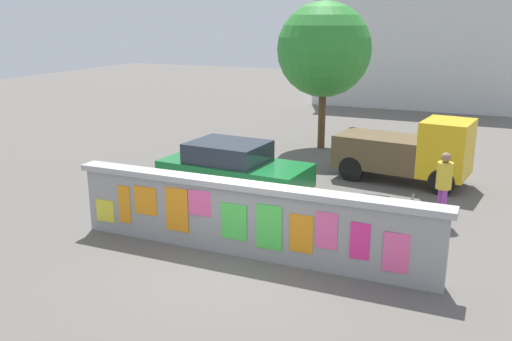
{
  "coord_description": "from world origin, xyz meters",
  "views": [
    {
      "loc": [
        4.19,
        -9.11,
        4.48
      ],
      "look_at": [
        -0.73,
        2.08,
        1.1
      ],
      "focal_mm": 39.07,
      "sensor_mm": 36.0,
      "label": 1
    }
  ],
  "objects_px": {
    "car_parked": "(233,168)",
    "person_walking": "(444,181)",
    "tree_roadside": "(324,50)",
    "motorcycle": "(383,213)",
    "auto_rickshaw_truck": "(409,151)"
  },
  "relations": [
    {
      "from": "car_parked",
      "to": "person_walking",
      "type": "distance_m",
      "value": 5.15
    },
    {
      "from": "car_parked",
      "to": "tree_roadside",
      "type": "distance_m",
      "value": 6.7
    },
    {
      "from": "car_parked",
      "to": "tree_roadside",
      "type": "relative_size",
      "value": 0.78
    },
    {
      "from": "person_walking",
      "to": "motorcycle",
      "type": "bearing_deg",
      "value": -132.55
    },
    {
      "from": "motorcycle",
      "to": "person_walking",
      "type": "height_order",
      "value": "person_walking"
    },
    {
      "from": "auto_rickshaw_truck",
      "to": "person_walking",
      "type": "height_order",
      "value": "auto_rickshaw_truck"
    },
    {
      "from": "car_parked",
      "to": "person_walking",
      "type": "xyz_separation_m",
      "value": [
        5.14,
        0.1,
        0.26
      ]
    },
    {
      "from": "person_walking",
      "to": "tree_roadside",
      "type": "xyz_separation_m",
      "value": [
        -4.69,
        6.03,
        2.42
      ]
    },
    {
      "from": "car_parked",
      "to": "auto_rickshaw_truck",
      "type": "bearing_deg",
      "value": 37.51
    },
    {
      "from": "person_walking",
      "to": "car_parked",
      "type": "bearing_deg",
      "value": -178.88
    },
    {
      "from": "motorcycle",
      "to": "tree_roadside",
      "type": "xyz_separation_m",
      "value": [
        -3.6,
        7.21,
        2.94
      ]
    },
    {
      "from": "motorcycle",
      "to": "person_walking",
      "type": "distance_m",
      "value": 1.69
    },
    {
      "from": "car_parked",
      "to": "person_walking",
      "type": "bearing_deg",
      "value": 1.12
    },
    {
      "from": "car_parked",
      "to": "motorcycle",
      "type": "distance_m",
      "value": 4.21
    },
    {
      "from": "auto_rickshaw_truck",
      "to": "tree_roadside",
      "type": "xyz_separation_m",
      "value": [
        -3.48,
        3.11,
        2.51
      ]
    }
  ]
}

